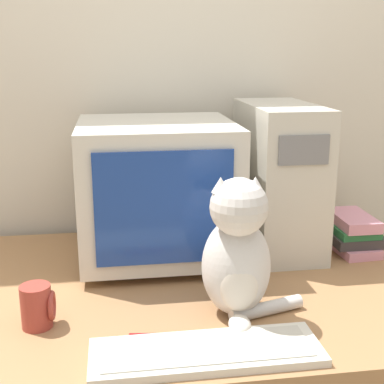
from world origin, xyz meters
name	(u,v)px	position (x,y,z in m)	size (l,w,h in m)	color
wall_back	(166,82)	(0.00, 1.00, 1.25)	(7.00, 0.05, 2.50)	beige
crt_monitor	(157,189)	(-0.06, 0.68, 0.95)	(0.46, 0.45, 0.42)	beige
computer_tower	(278,177)	(0.33, 0.71, 0.97)	(0.21, 0.43, 0.46)	beige
keyboard	(206,352)	(-0.01, 0.10, 0.74)	(0.49, 0.16, 0.02)	silver
cat	(238,254)	(0.09, 0.27, 0.89)	(0.26, 0.22, 0.35)	silver
book_stack	(352,233)	(0.55, 0.63, 0.79)	(0.16, 0.21, 0.12)	pink
pen	(162,335)	(-0.10, 0.19, 0.74)	(0.15, 0.03, 0.01)	maroon
mug	(38,306)	(-0.38, 0.28, 0.79)	(0.08, 0.07, 0.10)	#9E382D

